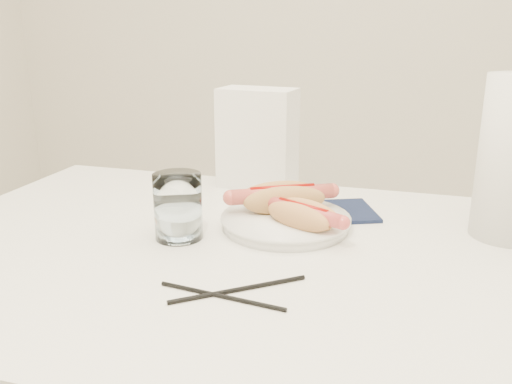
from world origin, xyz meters
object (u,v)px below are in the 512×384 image
(hotdog_right, at_px, (303,215))
(napkin_box, at_px, (258,139))
(plate, at_px, (286,223))
(water_glass, at_px, (178,206))
(hotdog_left, at_px, (282,198))
(table, at_px, (249,282))

(hotdog_right, bearing_deg, napkin_box, 147.12)
(plate, xyz_separation_m, water_glass, (-0.17, -0.10, 0.05))
(hotdog_left, height_order, water_glass, water_glass)
(hotdog_left, bearing_deg, napkin_box, 88.72)
(hotdog_left, height_order, napkin_box, napkin_box)
(table, height_order, water_glass, water_glass)
(table, relative_size, hotdog_left, 6.50)
(napkin_box, bearing_deg, plate, -56.87)
(napkin_box, bearing_deg, water_glass, -91.46)
(table, relative_size, hotdog_right, 7.60)
(hotdog_right, bearing_deg, water_glass, -135.83)
(hotdog_left, height_order, hotdog_right, hotdog_left)
(water_glass, bearing_deg, hotdog_right, 17.71)
(table, bearing_deg, hotdog_left, 82.47)
(table, distance_m, hotdog_right, 0.15)
(hotdog_left, bearing_deg, water_glass, -167.49)
(water_glass, relative_size, napkin_box, 0.52)
(table, relative_size, napkin_box, 5.43)
(hotdog_left, xyz_separation_m, water_glass, (-0.15, -0.13, 0.01))
(plate, distance_m, napkin_box, 0.29)
(hotdog_left, relative_size, napkin_box, 0.84)
(plate, height_order, napkin_box, napkin_box)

